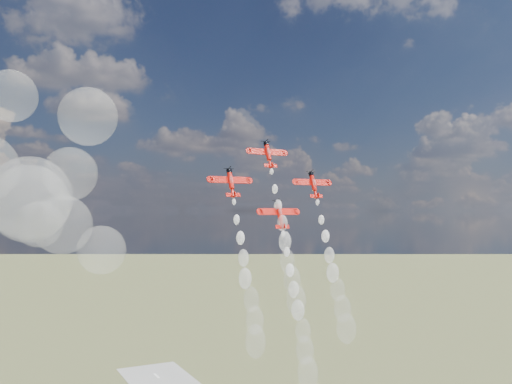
{
  "coord_description": "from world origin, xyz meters",
  "views": [
    {
      "loc": [
        -76.24,
        -128.48,
        80.01
      ],
      "look_at": [
        -3.54,
        15.8,
        85.65
      ],
      "focal_mm": 38.0,
      "sensor_mm": 36.0,
      "label": 1
    }
  ],
  "objects_px": {
    "plane_left": "(231,182)",
    "plane_slot": "(280,214)",
    "plane_right": "(313,184)",
    "plane_lead": "(268,154)"
  },
  "relations": [
    {
      "from": "plane_right",
      "to": "plane_lead",
      "type": "bearing_deg",
      "value": 165.76
    },
    {
      "from": "plane_lead",
      "to": "plane_right",
      "type": "relative_size",
      "value": 1.0
    },
    {
      "from": "plane_right",
      "to": "plane_left",
      "type": "bearing_deg",
      "value": 180.0
    },
    {
      "from": "plane_lead",
      "to": "plane_left",
      "type": "bearing_deg",
      "value": -165.76
    },
    {
      "from": "plane_lead",
      "to": "plane_left",
      "type": "height_order",
      "value": "plane_lead"
    },
    {
      "from": "plane_right",
      "to": "plane_slot",
      "type": "distance_m",
      "value": 17.41
    },
    {
      "from": "plane_left",
      "to": "plane_right",
      "type": "height_order",
      "value": "same"
    },
    {
      "from": "plane_left",
      "to": "plane_lead",
      "type": "bearing_deg",
      "value": 14.24
    },
    {
      "from": "plane_left",
      "to": "plane_slot",
      "type": "height_order",
      "value": "plane_left"
    },
    {
      "from": "plane_slot",
      "to": "plane_left",
      "type": "bearing_deg",
      "value": 165.76
    }
  ]
}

